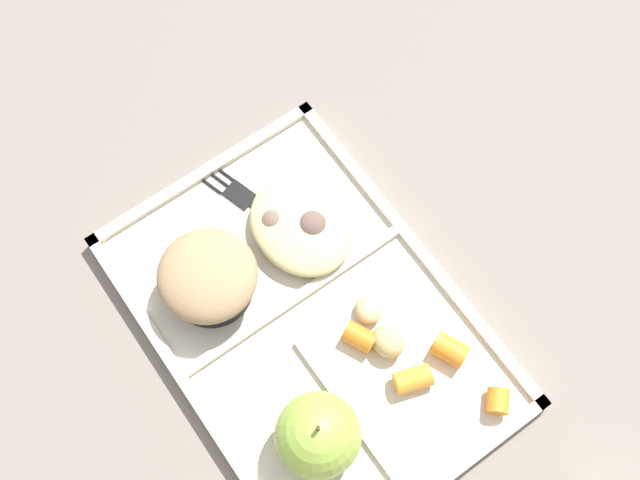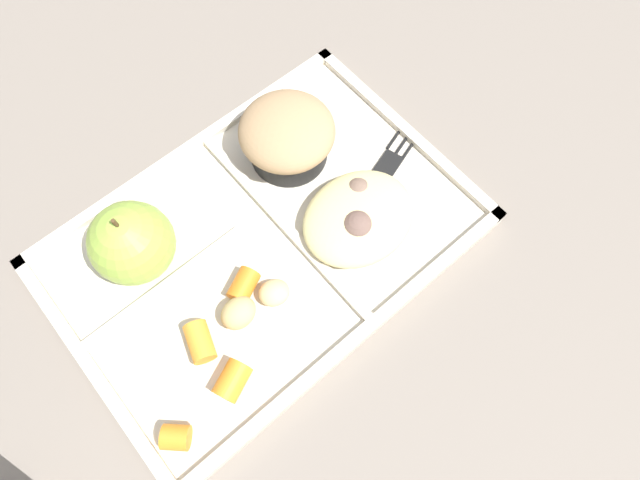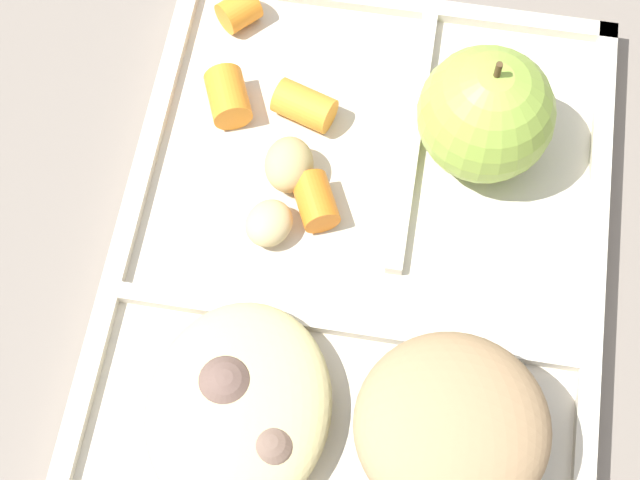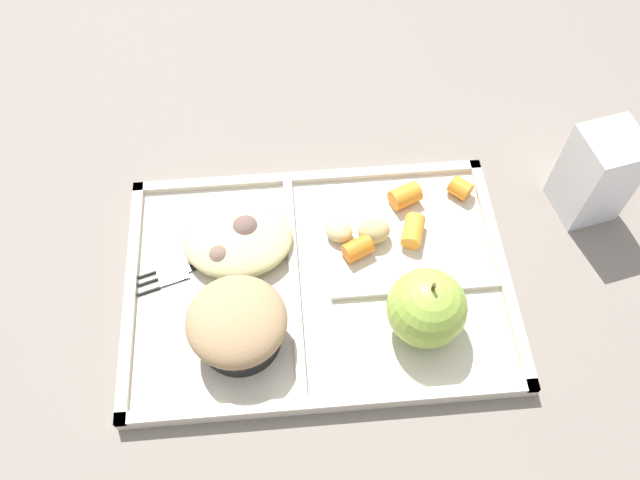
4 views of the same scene
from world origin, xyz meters
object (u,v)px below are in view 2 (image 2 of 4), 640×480
lunch_tray (263,242)px  green_apple (132,243)px  bran_muffin (287,136)px  plastic_fork (377,181)px

lunch_tray → green_apple: (-0.10, 0.06, 0.04)m
bran_muffin → plastic_fork: (0.05, -0.08, -0.03)m
lunch_tray → plastic_fork: (0.13, -0.02, 0.01)m
lunch_tray → plastic_fork: lunch_tray is taller
green_apple → plastic_fork: (0.22, -0.08, -0.04)m
lunch_tray → bran_muffin: 0.11m
lunch_tray → bran_muffin: size_ratio=4.14×
lunch_tray → plastic_fork: size_ratio=2.56×
green_apple → plastic_fork: green_apple is taller
plastic_fork → green_apple: bearing=159.6°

